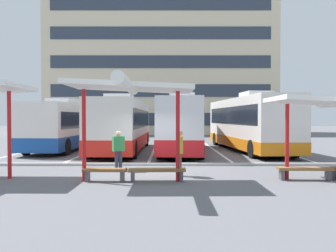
% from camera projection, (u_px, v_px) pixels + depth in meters
% --- Properties ---
extents(ground_plane, '(160.00, 160.00, 0.00)m').
position_uv_depth(ground_plane, '(146.00, 169.00, 15.29)').
color(ground_plane, slate).
extents(terminal_building, '(30.71, 12.90, 21.20)m').
position_uv_depth(terminal_building, '(162.00, 70.00, 51.88)').
color(terminal_building, beige).
rests_on(terminal_building, ground).
extents(coach_bus_0, '(3.15, 12.01, 3.46)m').
position_uv_depth(coach_bus_0, '(70.00, 127.00, 25.10)').
color(coach_bus_0, silver).
rests_on(coach_bus_0, ground).
extents(coach_bus_1, '(2.82, 11.94, 3.61)m').
position_uv_depth(coach_bus_1, '(123.00, 126.00, 23.19)').
color(coach_bus_1, silver).
rests_on(coach_bus_1, ground).
extents(coach_bus_2, '(3.36, 11.18, 3.65)m').
position_uv_depth(coach_bus_2, '(184.00, 126.00, 22.66)').
color(coach_bus_2, silver).
rests_on(coach_bus_2, ground).
extents(coach_bus_3, '(3.65, 12.62, 3.83)m').
position_uv_depth(coach_bus_3, '(248.00, 124.00, 23.92)').
color(coach_bus_3, silver).
rests_on(coach_bus_3, ground).
extents(lane_stripe_0, '(0.16, 14.00, 0.01)m').
position_uv_depth(lane_stripe_0, '(33.00, 150.00, 24.06)').
color(lane_stripe_0, white).
rests_on(lane_stripe_0, ground).
extents(lane_stripe_1, '(0.16, 14.00, 0.01)m').
position_uv_depth(lane_stripe_1, '(94.00, 150.00, 24.05)').
color(lane_stripe_1, white).
rests_on(lane_stripe_1, ground).
extents(lane_stripe_2, '(0.16, 14.00, 0.01)m').
position_uv_depth(lane_stripe_2, '(154.00, 150.00, 24.05)').
color(lane_stripe_2, white).
rests_on(lane_stripe_2, ground).
extents(lane_stripe_3, '(0.16, 14.00, 0.01)m').
position_uv_depth(lane_stripe_3, '(215.00, 150.00, 24.04)').
color(lane_stripe_3, white).
rests_on(lane_stripe_3, ground).
extents(lane_stripe_4, '(0.16, 14.00, 0.01)m').
position_uv_depth(lane_stripe_4, '(276.00, 150.00, 24.04)').
color(lane_stripe_4, white).
rests_on(lane_stripe_4, ground).
extents(waiting_shelter_1, '(4.24, 4.50, 3.44)m').
position_uv_depth(waiting_shelter_1, '(130.00, 89.00, 11.95)').
color(waiting_shelter_1, red).
rests_on(waiting_shelter_1, ground).
extents(bench_1, '(1.52, 0.45, 0.45)m').
position_uv_depth(bench_1, '(105.00, 172.00, 12.26)').
color(bench_1, brown).
rests_on(bench_1, ground).
extents(bench_2, '(1.98, 0.48, 0.45)m').
position_uv_depth(bench_2, '(157.00, 172.00, 12.25)').
color(bench_2, brown).
rests_on(bench_2, ground).
extents(waiting_shelter_2, '(3.97, 4.69, 2.95)m').
position_uv_depth(waiting_shelter_2, '(333.00, 103.00, 12.35)').
color(waiting_shelter_2, red).
rests_on(waiting_shelter_2, ground).
extents(bench_3, '(1.93, 0.48, 0.45)m').
position_uv_depth(bench_3, '(305.00, 170.00, 12.52)').
color(bench_3, brown).
rests_on(bench_3, ground).
extents(platform_kerb, '(44.00, 0.24, 0.12)m').
position_uv_depth(platform_kerb, '(148.00, 164.00, 16.31)').
color(platform_kerb, '#ADADA8').
rests_on(platform_kerb, ground).
extents(waiting_passenger_0, '(0.52, 0.41, 1.65)m').
position_uv_depth(waiting_passenger_0, '(119.00, 148.00, 14.72)').
color(waiting_passenger_0, '#33384C').
rests_on(waiting_passenger_0, ground).
extents(waiting_passenger_1, '(0.24, 0.51, 1.74)m').
position_uv_depth(waiting_passenger_1, '(180.00, 149.00, 13.37)').
color(waiting_passenger_1, brown).
rests_on(waiting_passenger_1, ground).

